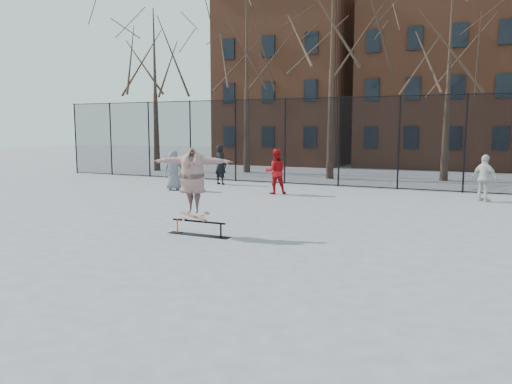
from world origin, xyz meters
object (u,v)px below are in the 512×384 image
at_px(skateboard, 193,218).
at_px(bystander_grey, 174,170).
at_px(bystander_white, 485,178).
at_px(skate_rail, 199,230).
at_px(skater, 193,184).
at_px(bystander_black, 220,165).
at_px(bystander_red, 276,172).

height_order(skateboard, bystander_grey, bystander_grey).
xyz_separation_m(skateboard, bystander_grey, (-5.51, 7.22, 0.42)).
bearing_deg(bystander_white, bystander_grey, 43.97).
height_order(skate_rail, bystander_grey, bystander_grey).
xyz_separation_m(skater, bystander_black, (-4.76, 9.93, -0.35)).
distance_m(skater, bystander_white, 11.24).
xyz_separation_m(bystander_grey, bystander_red, (4.37, 0.71, 0.05)).
bearing_deg(bystander_red, skater, 68.26).
relative_size(skateboard, skater, 0.39).
bearing_deg(bystander_red, bystander_white, 159.59).
xyz_separation_m(skate_rail, bystander_white, (6.29, 9.20, 0.70)).
xyz_separation_m(skater, bystander_grey, (-5.51, 7.22, -0.43)).
bearing_deg(bystander_black, bystander_white, -167.72).
xyz_separation_m(skateboard, skater, (0.00, 0.00, 0.86)).
xyz_separation_m(skate_rail, bystander_black, (-4.91, 9.93, 0.78)).
relative_size(skate_rail, bystander_red, 0.94).
distance_m(bystander_black, bystander_white, 11.22).
relative_size(skate_rail, skater, 0.85).
distance_m(skateboard, bystander_white, 11.24).
bearing_deg(skate_rail, bystander_red, 99.23).
relative_size(skateboard, bystander_grey, 0.46).
distance_m(skateboard, skater, 0.86).
xyz_separation_m(bystander_grey, bystander_black, (0.75, 2.71, 0.08)).
bearing_deg(skateboard, skater, 0.00).
distance_m(skater, bystander_black, 11.02).
bearing_deg(skate_rail, skater, 180.00).
height_order(skateboard, skater, skater).
bearing_deg(skater, bystander_red, 77.44).
distance_m(skateboard, bystander_grey, 9.09).
relative_size(bystander_grey, bystander_red, 0.94).
relative_size(skate_rail, bystander_white, 1.00).
distance_m(skate_rail, skateboard, 0.31).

